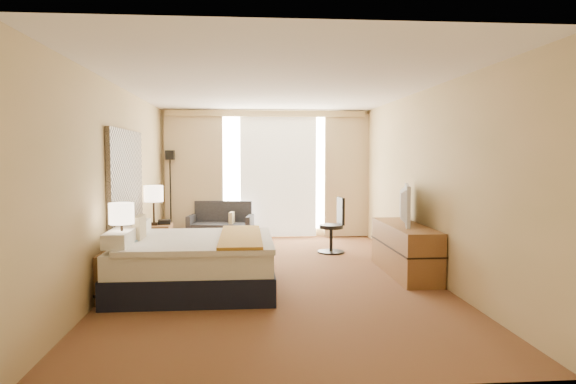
{
  "coord_description": "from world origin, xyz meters",
  "views": [
    {
      "loc": [
        -0.41,
        -7.03,
        1.67
      ],
      "look_at": [
        0.2,
        0.4,
        1.15
      ],
      "focal_mm": 32.0,
      "sensor_mm": 36.0,
      "label": 1
    }
  ],
  "objects": [
    {
      "name": "wall_front",
      "position": [
        0.0,
        -3.5,
        1.3
      ],
      "size": [
        4.2,
        0.02,
        2.6
      ],
      "primitive_type": "cube",
      "color": "#D4B281",
      "rests_on": "ground"
    },
    {
      "name": "tissue_box",
      "position": [
        -1.78,
        -0.9,
        0.61
      ],
      "size": [
        0.16,
        0.16,
        0.12
      ],
      "primitive_type": "cube",
      "rotation": [
        0.0,
        0.0,
        -0.25
      ],
      "color": "#7FACC4",
      "rests_on": "nightstand_left"
    },
    {
      "name": "floor",
      "position": [
        0.0,
        0.0,
        0.0
      ],
      "size": [
        4.2,
        7.0,
        0.02
      ],
      "primitive_type": "cube",
      "color": "#561819",
      "rests_on": "ground"
    },
    {
      "name": "nightstand_left",
      "position": [
        -1.87,
        -1.05,
        0.28
      ],
      "size": [
        0.45,
        0.52,
        0.55
      ],
      "primitive_type": "cube",
      "color": "brown",
      "rests_on": "floor"
    },
    {
      "name": "wall_back",
      "position": [
        0.0,
        3.5,
        1.3
      ],
      "size": [
        4.2,
        0.02,
        2.6
      ],
      "primitive_type": "cube",
      "color": "#D4B281",
      "rests_on": "ground"
    },
    {
      "name": "nightstand_right",
      "position": [
        -1.87,
        1.45,
        0.28
      ],
      "size": [
        0.45,
        0.52,
        0.55
      ],
      "primitive_type": "cube",
      "color": "brown",
      "rests_on": "floor"
    },
    {
      "name": "headboard",
      "position": [
        -2.06,
        0.2,
        1.28
      ],
      "size": [
        0.06,
        1.85,
        1.5
      ],
      "primitive_type": "cube",
      "color": "black",
      "rests_on": "wall_left"
    },
    {
      "name": "bed",
      "position": [
        -1.06,
        -0.65,
        0.34
      ],
      "size": [
        1.93,
        1.77,
        0.94
      ],
      "color": "black",
      "rests_on": "floor"
    },
    {
      "name": "television",
      "position": [
        1.78,
        0.09,
        0.98
      ],
      "size": [
        0.39,
        0.98,
        0.56
      ],
      "primitive_type": "imported",
      "rotation": [
        0.0,
        0.0,
        1.3
      ],
      "color": "black",
      "rests_on": "media_dresser"
    },
    {
      "name": "curtains",
      "position": [
        -0.0,
        3.39,
        1.41
      ],
      "size": [
        4.12,
        0.19,
        2.56
      ],
      "color": "#CCB48F",
      "rests_on": "floor"
    },
    {
      "name": "desk_chair",
      "position": [
        1.1,
        1.66,
        0.43
      ],
      "size": [
        0.47,
        0.47,
        0.96
      ],
      "rotation": [
        0.0,
        0.0,
        0.07
      ],
      "color": "black",
      "rests_on": "floor"
    },
    {
      "name": "loveseat",
      "position": [
        -0.9,
        3.04,
        0.25
      ],
      "size": [
        1.32,
        0.84,
        0.77
      ],
      "rotation": [
        0.0,
        0.0,
        -0.15
      ],
      "color": "#501619",
      "rests_on": "floor"
    },
    {
      "name": "floor_lamp",
      "position": [
        -1.9,
        3.22,
        1.26
      ],
      "size": [
        0.23,
        0.23,
        1.78
      ],
      "color": "black",
      "rests_on": "floor"
    },
    {
      "name": "window",
      "position": [
        0.25,
        3.47,
        1.32
      ],
      "size": [
        2.3,
        0.02,
        2.3
      ],
      "primitive_type": "cube",
      "color": "silver",
      "rests_on": "wall_back"
    },
    {
      "name": "media_dresser",
      "position": [
        1.83,
        0.0,
        0.35
      ],
      "size": [
        0.5,
        1.8,
        0.7
      ],
      "primitive_type": "cube",
      "color": "brown",
      "rests_on": "floor"
    },
    {
      "name": "telephone",
      "position": [
        -1.75,
        1.48,
        0.59
      ],
      "size": [
        0.21,
        0.17,
        0.08
      ],
      "primitive_type": "cube",
      "rotation": [
        0.0,
        0.0,
        0.1
      ],
      "color": "black",
      "rests_on": "nightstand_right"
    },
    {
      "name": "ceiling",
      "position": [
        0.0,
        0.0,
        2.6
      ],
      "size": [
        4.2,
        7.0,
        0.02
      ],
      "primitive_type": "cube",
      "color": "white",
      "rests_on": "wall_back"
    },
    {
      "name": "lamp_right",
      "position": [
        -1.9,
        1.39,
        1.05
      ],
      "size": [
        0.31,
        0.31,
        0.64
      ],
      "color": "black",
      "rests_on": "nightstand_right"
    },
    {
      "name": "wall_right",
      "position": [
        2.1,
        0.0,
        1.3
      ],
      "size": [
        0.02,
        7.0,
        2.6
      ],
      "primitive_type": "cube",
      "color": "#D4B281",
      "rests_on": "ground"
    },
    {
      "name": "lamp_left",
      "position": [
        -1.82,
        -1.11,
        1.01
      ],
      "size": [
        0.28,
        0.28,
        0.59
      ],
      "color": "black",
      "rests_on": "nightstand_left"
    },
    {
      "name": "wall_left",
      "position": [
        -2.1,
        0.0,
        1.3
      ],
      "size": [
        0.02,
        7.0,
        2.6
      ],
      "primitive_type": "cube",
      "color": "#D4B281",
      "rests_on": "ground"
    }
  ]
}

